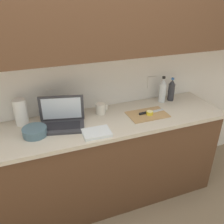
{
  "coord_description": "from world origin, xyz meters",
  "views": [
    {
      "loc": [
        -0.46,
        -1.71,
        1.9
      ],
      "look_at": [
        0.17,
        -0.01,
        0.97
      ],
      "focal_mm": 38.0,
      "sensor_mm": 36.0,
      "label": 1
    }
  ],
  "objects": [
    {
      "name": "lemon_half_cut",
      "position": [
        0.52,
        -0.05,
        0.92
      ],
      "size": [
        0.06,
        0.06,
        0.03
      ],
      "color": "yellow",
      "rests_on": "cutting_board"
    },
    {
      "name": "knife",
      "position": [
        0.52,
        -0.02,
        0.91
      ],
      "size": [
        0.26,
        0.06,
        0.02
      ],
      "rotation": [
        0.0,
        0.0,
        0.1
      ],
      "color": "silver",
      "rests_on": "cutting_board"
    },
    {
      "name": "measuring_cup",
      "position": [
        0.12,
        0.14,
        0.94
      ],
      "size": [
        0.11,
        0.09,
        0.1
      ],
      "color": "silver",
      "rests_on": "counter_unit"
    },
    {
      "name": "dish_towel",
      "position": [
        -0.02,
        -0.18,
        0.9
      ],
      "size": [
        0.22,
        0.17,
        0.02
      ],
      "primitive_type": "cube",
      "rotation": [
        0.0,
        0.0,
        -0.03
      ],
      "color": "white",
      "rests_on": "counter_unit"
    },
    {
      "name": "bottle_oil_tall",
      "position": [
        0.88,
        0.18,
        1.0
      ],
      "size": [
        0.06,
        0.06,
        0.24
      ],
      "color": "#333338",
      "rests_on": "counter_unit"
    },
    {
      "name": "paper_towel_roll",
      "position": [
        -0.56,
        0.2,
        1.0
      ],
      "size": [
        0.11,
        0.11,
        0.23
      ],
      "color": "white",
      "rests_on": "counter_unit"
    },
    {
      "name": "wall_back",
      "position": [
        0.0,
        0.22,
        1.56
      ],
      "size": [
        5.2,
        0.38,
        2.6
      ],
      "color": "white",
      "rests_on": "ground_plane"
    },
    {
      "name": "counter_unit",
      "position": [
        -0.02,
        0.0,
        0.46
      ],
      "size": [
        2.43,
        0.58,
        0.89
      ],
      "color": "brown",
      "rests_on": "ground_plane"
    },
    {
      "name": "bottle_green_soda",
      "position": [
        0.78,
        0.18,
        1.01
      ],
      "size": [
        0.07,
        0.07,
        0.26
      ],
      "color": "silver",
      "rests_on": "counter_unit"
    },
    {
      "name": "laptop",
      "position": [
        -0.25,
        0.05,
        0.95
      ],
      "size": [
        0.41,
        0.3,
        0.24
      ],
      "rotation": [
        0.0,
        0.0,
        -0.23
      ],
      "color": "#333338",
      "rests_on": "counter_unit"
    },
    {
      "name": "cutting_board",
      "position": [
        0.51,
        -0.03,
        0.9
      ],
      "size": [
        0.36,
        0.23,
        0.01
      ],
      "primitive_type": "cube",
      "color": "tan",
      "rests_on": "counter_unit"
    },
    {
      "name": "ground_plane",
      "position": [
        0.0,
        0.0,
        0.0
      ],
      "size": [
        12.0,
        12.0,
        0.0
      ],
      "primitive_type": "plane",
      "color": "#847056",
      "rests_on": "ground"
    },
    {
      "name": "bowl_white",
      "position": [
        -0.48,
        -0.03,
        0.92
      ],
      "size": [
        0.19,
        0.19,
        0.06
      ],
      "color": "slate",
      "rests_on": "counter_unit"
    }
  ]
}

